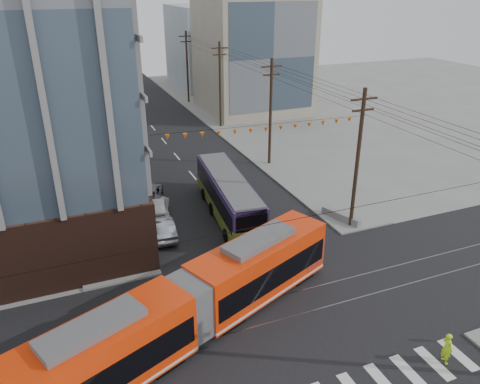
# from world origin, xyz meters

# --- Properties ---
(ground) EXTENTS (160.00, 160.00, 0.00)m
(ground) POSITION_xyz_m (0.00, 0.00, 0.00)
(ground) COLOR slate
(bg_bldg_nw_near) EXTENTS (18.00, 16.00, 18.00)m
(bg_bldg_nw_near) POSITION_xyz_m (-17.00, 52.00, 9.00)
(bg_bldg_nw_near) COLOR #8C99A5
(bg_bldg_nw_near) RESTS_ON ground
(bg_bldg_ne_near) EXTENTS (14.00, 14.00, 16.00)m
(bg_bldg_ne_near) POSITION_xyz_m (16.00, 48.00, 8.00)
(bg_bldg_ne_near) COLOR gray
(bg_bldg_ne_near) RESTS_ON ground
(bg_bldg_nw_far) EXTENTS (16.00, 18.00, 20.00)m
(bg_bldg_nw_far) POSITION_xyz_m (-14.00, 72.00, 10.00)
(bg_bldg_nw_far) COLOR gray
(bg_bldg_nw_far) RESTS_ON ground
(bg_bldg_ne_far) EXTENTS (16.00, 16.00, 14.00)m
(bg_bldg_ne_far) POSITION_xyz_m (18.00, 68.00, 7.00)
(bg_bldg_ne_far) COLOR #8C99A5
(bg_bldg_ne_far) RESTS_ON ground
(utility_pole_far) EXTENTS (0.30, 0.30, 11.00)m
(utility_pole_far) POSITION_xyz_m (8.50, 56.00, 5.50)
(utility_pole_far) COLOR black
(utility_pole_far) RESTS_ON ground
(streetcar) EXTENTS (19.91, 10.55, 3.93)m
(streetcar) POSITION_xyz_m (-6.93, 3.56, 1.96)
(streetcar) COLOR #EE3008
(streetcar) RESTS_ON ground
(city_bus) EXTENTS (3.92, 12.60, 3.51)m
(city_bus) POSITION_xyz_m (0.23, 16.46, 1.76)
(city_bus) COLOR #342151
(city_bus) RESTS_ON ground
(parked_car_silver) EXTENTS (1.86, 4.53, 1.46)m
(parked_car_silver) POSITION_xyz_m (-5.64, 15.12, 0.73)
(parked_car_silver) COLOR gray
(parked_car_silver) RESTS_ON ground
(parked_car_white) EXTENTS (2.95, 4.97, 1.35)m
(parked_car_white) POSITION_xyz_m (-5.16, 18.88, 0.68)
(parked_car_white) COLOR silver
(parked_car_white) RESTS_ON ground
(parked_car_grey) EXTENTS (3.23, 4.99, 1.28)m
(parked_car_grey) POSITION_xyz_m (-5.12, 22.01, 0.64)
(parked_car_grey) COLOR slate
(parked_car_grey) RESTS_ON ground
(pedestrian) EXTENTS (0.49, 0.69, 1.79)m
(pedestrian) POSITION_xyz_m (4.55, -3.09, 0.90)
(pedestrian) COLOR #C1FF1C
(pedestrian) RESTS_ON ground
(jersey_barrier) EXTENTS (1.96, 3.65, 0.72)m
(jersey_barrier) POSITION_xyz_m (8.30, 12.07, 0.36)
(jersey_barrier) COLOR gray
(jersey_barrier) RESTS_ON ground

